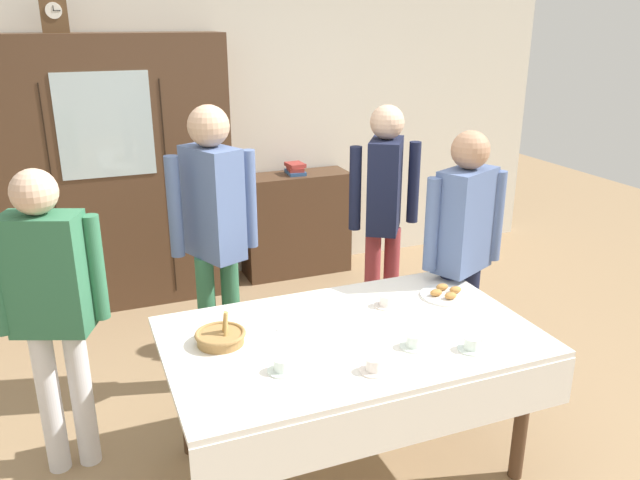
# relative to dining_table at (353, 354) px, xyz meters

# --- Properties ---
(ground_plane) EXTENTS (12.00, 12.00, 0.00)m
(ground_plane) POSITION_rel_dining_table_xyz_m (0.00, 0.24, -0.67)
(ground_plane) COLOR #997A56
(ground_plane) RESTS_ON ground
(back_wall) EXTENTS (6.40, 0.10, 2.70)m
(back_wall) POSITION_rel_dining_table_xyz_m (0.00, 2.89, 0.68)
(back_wall) COLOR silver
(back_wall) RESTS_ON ground
(dining_table) EXTENTS (1.78, 1.09, 0.76)m
(dining_table) POSITION_rel_dining_table_xyz_m (0.00, 0.00, 0.00)
(dining_table) COLOR #4C3321
(dining_table) RESTS_ON ground
(wall_cabinet) EXTENTS (1.85, 0.46, 2.11)m
(wall_cabinet) POSITION_rel_dining_table_xyz_m (-0.90, 2.59, 0.39)
(wall_cabinet) COLOR #4C3321
(wall_cabinet) RESTS_ON ground
(mantel_clock) EXTENTS (0.18, 0.11, 0.24)m
(mantel_clock) POSITION_rel_dining_table_xyz_m (-1.14, 2.59, 1.56)
(mantel_clock) COLOR brown
(mantel_clock) RESTS_ON wall_cabinet
(bookshelf_low) EXTENTS (0.95, 0.35, 0.92)m
(bookshelf_low) POSITION_rel_dining_table_xyz_m (0.65, 2.64, -0.21)
(bookshelf_low) COLOR #4C3321
(bookshelf_low) RESTS_ON ground
(book_stack) EXTENTS (0.16, 0.22, 0.10)m
(book_stack) POSITION_rel_dining_table_xyz_m (0.65, 2.64, 0.29)
(book_stack) COLOR #2D5184
(book_stack) RESTS_ON bookshelf_low
(tea_cup_far_right) EXTENTS (0.13, 0.13, 0.06)m
(tea_cup_far_right) POSITION_rel_dining_table_xyz_m (-0.05, -0.32, 0.12)
(tea_cup_far_right) COLOR white
(tea_cup_far_right) RESTS_ON dining_table
(tea_cup_back_edge) EXTENTS (0.13, 0.13, 0.06)m
(tea_cup_back_edge) POSITION_rel_dining_table_xyz_m (0.45, -0.32, 0.12)
(tea_cup_back_edge) COLOR silver
(tea_cup_back_edge) RESTS_ON dining_table
(tea_cup_center) EXTENTS (0.13, 0.13, 0.06)m
(tea_cup_center) POSITION_rel_dining_table_xyz_m (-0.42, -0.17, 0.12)
(tea_cup_center) COLOR silver
(tea_cup_center) RESTS_ON dining_table
(tea_cup_mid_left) EXTENTS (0.13, 0.13, 0.06)m
(tea_cup_mid_left) POSITION_rel_dining_table_xyz_m (0.22, -0.20, 0.12)
(tea_cup_mid_left) COLOR silver
(tea_cup_mid_left) RESTS_ON dining_table
(tea_cup_near_left) EXTENTS (0.13, 0.13, 0.06)m
(tea_cup_near_left) POSITION_rel_dining_table_xyz_m (0.30, 0.25, 0.12)
(tea_cup_near_left) COLOR white
(tea_cup_near_left) RESTS_ON dining_table
(bread_basket) EXTENTS (0.24, 0.24, 0.16)m
(bread_basket) POSITION_rel_dining_table_xyz_m (-0.61, 0.17, 0.13)
(bread_basket) COLOR #9E7542
(bread_basket) RESTS_ON dining_table
(pastry_plate) EXTENTS (0.28, 0.28, 0.05)m
(pastry_plate) POSITION_rel_dining_table_xyz_m (0.67, 0.24, 0.11)
(pastry_plate) COLOR white
(pastry_plate) RESTS_ON dining_table
(spoon_mid_left) EXTENTS (0.12, 0.02, 0.01)m
(spoon_mid_left) POSITION_rel_dining_table_xyz_m (0.27, 0.02, 0.10)
(spoon_mid_left) COLOR silver
(spoon_mid_left) RESTS_ON dining_table
(spoon_far_right) EXTENTS (0.12, 0.02, 0.01)m
(spoon_far_right) POSITION_rel_dining_table_xyz_m (-0.34, 0.20, 0.10)
(spoon_far_right) COLOR silver
(spoon_far_right) RESTS_ON dining_table
(person_near_right_end) EXTENTS (0.52, 0.41, 1.68)m
(person_near_right_end) POSITION_rel_dining_table_xyz_m (0.78, 1.22, 0.36)
(person_near_right_end) COLOR #933338
(person_near_right_end) RESTS_ON ground
(person_behind_table_left) EXTENTS (0.52, 0.41, 1.76)m
(person_behind_table_left) POSITION_rel_dining_table_xyz_m (-0.43, 1.04, 0.41)
(person_behind_table_left) COLOR #33704C
(person_behind_table_left) RESTS_ON ground
(person_behind_table_right) EXTENTS (0.52, 0.32, 1.58)m
(person_behind_table_right) POSITION_rel_dining_table_xyz_m (-1.33, 0.56, 0.29)
(person_behind_table_right) COLOR silver
(person_behind_table_right) RESTS_ON ground
(person_by_cabinet) EXTENTS (0.52, 0.33, 1.62)m
(person_by_cabinet) POSITION_rel_dining_table_xyz_m (0.91, 0.47, 0.32)
(person_by_cabinet) COLOR #191E38
(person_by_cabinet) RESTS_ON ground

